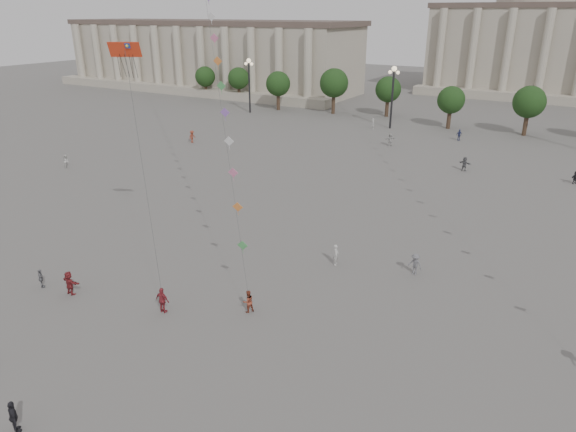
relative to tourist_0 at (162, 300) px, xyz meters
The scene contains 21 objects.
ground 9.05m from the tourist_0, 33.67° to the right, with size 360.00×360.00×0.00m, color #5C5A57.
hall_west 111.88m from the tourist_0, 127.21° to the left, with size 84.00×26.22×17.20m.
hall_central 125.16m from the tourist_0, 86.55° to the left, with size 48.30×34.30×35.50m.
tree_row 73.53m from the tourist_0, 84.14° to the left, with size 137.12×5.12×8.00m.
lamp_post_far_west 75.32m from the tourist_0, 119.98° to the left, with size 2.00×0.90×10.65m.
lamp_post_mid_west 65.75m from the tourist_0, 96.59° to the left, with size 2.00×0.90×10.65m.
person_crowd_0 62.08m from the tourist_0, 85.21° to the left, with size 1.04×0.43×1.78m, color navy.
person_crowd_1 40.78m from the tourist_0, 151.08° to the left, with size 0.87×0.67×1.78m, color silver.
person_crowd_2 49.55m from the tourist_0, 128.13° to the left, with size 1.24×0.71×1.92m, color brown.
person_crowd_4 53.00m from the tourist_0, 93.38° to the left, with size 1.79×0.57×1.93m, color #BCBBB7.
person_crowd_6 19.29m from the tourist_0, 47.14° to the left, with size 1.14×0.65×1.76m, color slate.
person_crowd_9 51.48m from the tourist_0, 63.98° to the left, with size 1.46×0.47×1.58m, color black.
person_crowd_10 63.79m from the tourist_0, 98.96° to the left, with size 0.67×0.44×1.83m, color beige.
person_crowd_12 46.08m from the tourist_0, 77.64° to the left, with size 1.69×0.54×1.82m, color #58595D.
person_crowd_13 14.37m from the tourist_0, 60.55° to the left, with size 0.64×0.42×1.76m, color #BCBCB7.
tourist_0 is the anchor object (origin of this frame).
tourist_1 11.79m from the tourist_0, 83.45° to the right, with size 1.05×0.44×1.78m, color black.
tourist_2 7.72m from the tourist_0, 167.94° to the right, with size 1.69×0.54×1.82m, color maroon.
tourist_3 10.43m from the tourist_0, 168.52° to the right, with size 0.87×0.36×1.49m, color slate.
kite_flyer_0 5.83m from the tourist_0, 31.22° to the left, with size 0.79×0.61×1.62m, color brown.
dragon_kite 16.61m from the tourist_0, 142.37° to the left, with size 3.91×2.91×16.77m.
Camera 1 is at (15.28, -16.73, 19.22)m, focal length 32.00 mm.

